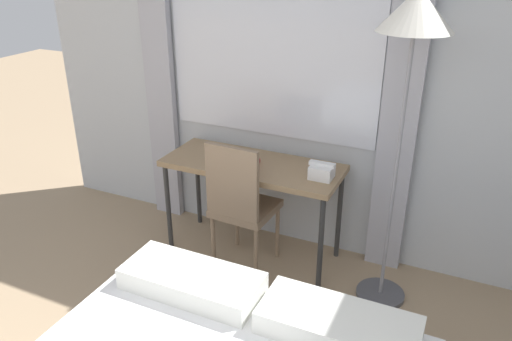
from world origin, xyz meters
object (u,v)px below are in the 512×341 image
at_px(desk_chair, 240,201).
at_px(book, 243,164).
at_px(telephone, 322,171).
at_px(standing_lamp, 413,41).
at_px(desk, 252,171).

xyz_separation_m(desk_chair, book, (-0.05, 0.14, 0.21)).
distance_m(desk_chair, book, 0.26).
bearing_deg(telephone, desk_chair, -160.16).
bearing_deg(book, standing_lamp, -2.50).
bearing_deg(book, telephone, 4.21).
xyz_separation_m(desk, book, (-0.04, -0.07, 0.08)).
bearing_deg(desk, desk_chair, -87.83).
bearing_deg(desk_chair, desk, 94.95).
xyz_separation_m(desk, desk_chair, (0.01, -0.21, -0.13)).
relative_size(desk_chair, standing_lamp, 0.50).
distance_m(standing_lamp, book, 1.38).
height_order(desk, standing_lamp, standing_lamp).
xyz_separation_m(desk, standing_lamp, (0.99, -0.12, 1.00)).
bearing_deg(desk, standing_lamp, -6.75).
xyz_separation_m(telephone, book, (-0.55, -0.04, -0.04)).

